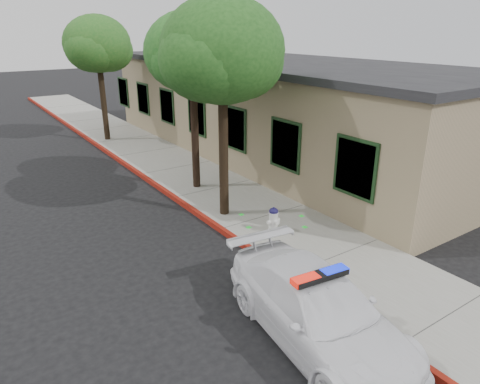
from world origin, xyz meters
The scene contains 9 objects.
ground centered at (0.00, 0.00, 0.00)m, with size 120.00×120.00×0.00m, color black.
sidewalk centered at (1.60, 3.00, 0.07)m, with size 3.20×60.00×0.15m, color gray.
red_curb centered at (0.06, 3.00, 0.08)m, with size 0.14×60.00×0.16m, color maroon.
clapboard_building centered at (6.69, 9.00, 2.13)m, with size 7.30×20.89×4.24m.
police_car centered at (-0.90, -1.88, 0.67)m, with size 2.41×4.79×1.45m.
fire_hydrant centered at (1.15, 2.02, 0.52)m, with size 0.41×0.36×0.74m.
street_tree_near centered at (0.71, 3.89, 4.86)m, with size 3.78×3.45×6.32m.
street_tree_mid centered at (1.19, 6.58, 4.69)m, with size 3.15×3.26×6.02m.
street_tree_far centered at (0.85, 15.36, 4.70)m, with size 3.39×3.20×6.05m.
Camera 1 is at (-5.92, -6.65, 5.61)m, focal length 32.48 mm.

